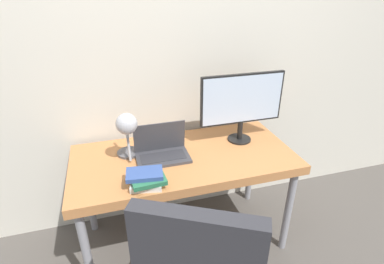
{
  "coord_description": "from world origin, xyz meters",
  "views": [
    {
      "loc": [
        -0.42,
        -1.27,
        1.74
      ],
      "look_at": [
        0.05,
        0.31,
        0.9
      ],
      "focal_mm": 28.0,
      "sensor_mm": 36.0,
      "label": 1
    }
  ],
  "objects_px": {
    "book_stack": "(146,178)",
    "monitor": "(242,102)",
    "laptop": "(162,151)",
    "desk_lamp": "(127,129)"
  },
  "relations": [
    {
      "from": "book_stack",
      "to": "monitor",
      "type": "bearing_deg",
      "value": 25.2
    },
    {
      "from": "laptop",
      "to": "desk_lamp",
      "type": "distance_m",
      "value": 0.27
    },
    {
      "from": "monitor",
      "to": "book_stack",
      "type": "distance_m",
      "value": 0.83
    },
    {
      "from": "monitor",
      "to": "book_stack",
      "type": "xyz_separation_m",
      "value": [
        -0.71,
        -0.34,
        -0.25
      ]
    },
    {
      "from": "desk_lamp",
      "to": "book_stack",
      "type": "distance_m",
      "value": 0.33
    },
    {
      "from": "monitor",
      "to": "laptop",
      "type": "bearing_deg",
      "value": -172.56
    },
    {
      "from": "monitor",
      "to": "desk_lamp",
      "type": "height_order",
      "value": "monitor"
    },
    {
      "from": "monitor",
      "to": "book_stack",
      "type": "height_order",
      "value": "monitor"
    },
    {
      "from": "monitor",
      "to": "book_stack",
      "type": "bearing_deg",
      "value": -154.8
    },
    {
      "from": "laptop",
      "to": "desk_lamp",
      "type": "bearing_deg",
      "value": -179.82
    }
  ]
}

